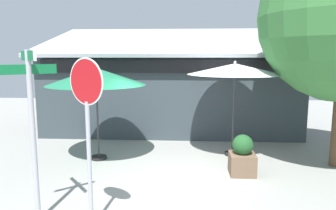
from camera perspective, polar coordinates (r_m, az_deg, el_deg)
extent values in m
cube|color=gray|center=(7.51, -0.16, -13.99)|extent=(28.00, 28.00, 0.10)
cube|color=#333D42|center=(12.82, 0.70, 2.46)|extent=(9.15, 4.50, 2.88)
cube|color=#B7BABF|center=(12.61, 0.68, 11.53)|extent=(9.65, 5.10, 1.29)
cube|color=black|center=(10.45, 0.11, 7.00)|extent=(8.55, 0.16, 0.44)
cylinder|color=#A8AAB2|center=(5.84, -23.06, -5.56)|extent=(0.09, 0.09, 2.97)
cube|color=#116B38|center=(5.67, -23.91, 8.11)|extent=(0.58, 0.71, 0.16)
cube|color=#116B38|center=(5.68, -23.77, 5.89)|extent=(0.71, 0.58, 0.16)
cube|color=white|center=(5.21, -22.83, 8.17)|extent=(0.06, 0.07, 0.16)
cylinder|color=#A8AAB2|center=(5.43, -13.93, -10.68)|extent=(0.07, 0.07, 2.15)
cylinder|color=white|center=(5.14, -14.50, 4.11)|extent=(0.65, 0.40, 0.75)
cylinder|color=red|center=(5.14, -14.50, 4.11)|extent=(0.62, 0.38, 0.70)
cylinder|color=black|center=(9.22, -12.31, -9.20)|extent=(0.44, 0.44, 0.08)
cylinder|color=#333335|center=(8.96, -12.52, -2.95)|extent=(0.05, 0.05, 2.13)
cone|color=#1E724C|center=(8.79, -12.80, 5.03)|extent=(2.67, 2.67, 0.46)
sphere|color=silver|center=(8.78, -12.85, 6.73)|extent=(0.08, 0.08, 0.08)
cylinder|color=black|center=(9.54, 11.45, -8.55)|extent=(0.44, 0.44, 0.08)
cylinder|color=#333335|center=(9.27, 11.67, -1.70)|extent=(0.05, 0.05, 2.39)
cone|color=white|center=(9.12, 11.93, 6.36)|extent=(2.68, 2.68, 0.31)
sphere|color=silver|center=(9.12, 11.96, 7.52)|extent=(0.08, 0.08, 0.08)
cube|color=brown|center=(8.05, 13.17, -10.28)|extent=(0.61, 0.61, 0.52)
sphere|color=#1E4C23|center=(7.91, 13.30, -6.99)|extent=(0.50, 0.50, 0.50)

